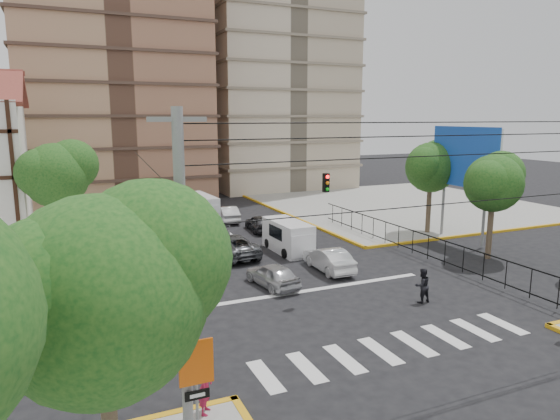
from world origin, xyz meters
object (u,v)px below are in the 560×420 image
district_sign (196,373)px  pedestrian_crosswalk (422,285)px  van_left_lane (199,210)px  car_silver_front_left (273,275)px  van_right_lane (289,238)px  traffic_light_nw (138,220)px  car_white_front_right (329,259)px  pedestrian_sw_corner (205,386)px

district_sign → pedestrian_crosswalk: bearing=27.7°
van_left_lane → car_silver_front_left: 17.28m
van_left_lane → pedestrian_crosswalk: van_left_lane is taller
van_right_lane → pedestrian_crosswalk: (2.09, -10.88, -0.15)m
traffic_light_nw → car_silver_front_left: (6.09, -5.22, -2.47)m
van_left_lane → car_white_front_right: size_ratio=1.29×
van_right_lane → car_white_front_right: bearing=-86.3°
district_sign → van_left_lane: bearing=75.3°
traffic_light_nw → van_right_lane: bearing=3.5°
pedestrian_crosswalk → van_right_lane: bearing=-79.4°
car_silver_front_left → pedestrian_sw_corner: 11.96m
car_white_front_right → pedestrian_sw_corner: pedestrian_sw_corner is taller
van_left_lane → pedestrian_crosswalk: (5.23, -22.32, -0.30)m
car_white_front_right → pedestrian_crosswalk: (1.67, -6.28, 0.16)m
traffic_light_nw → pedestrian_crosswalk: bearing=-41.0°
traffic_light_nw → van_left_lane: size_ratio=0.81×
van_right_lane → pedestrian_sw_corner: van_right_lane is taller
van_right_lane → pedestrian_sw_corner: size_ratio=2.71×
car_silver_front_left → pedestrian_sw_corner: size_ratio=2.21×
district_sign → pedestrian_crosswalk: district_sign is taller
car_silver_front_left → pedestrian_crosswalk: pedestrian_crosswalk is taller
district_sign → van_right_lane: district_sign is taller
traffic_light_nw → district_sign: size_ratio=1.38×
pedestrian_sw_corner → pedestrian_crosswalk: size_ratio=1.00×
district_sign → van_right_lane: (10.76, 17.64, -1.44)m
van_right_lane → pedestrian_sw_corner: 18.83m
car_silver_front_left → pedestrian_crosswalk: size_ratio=2.21×
van_right_lane → car_silver_front_left: (-3.67, -5.82, -0.36)m
traffic_light_nw → van_left_lane: 13.88m
van_right_lane → car_silver_front_left: bearing=-123.7°
van_left_lane → car_white_front_right: (3.56, -16.04, -0.47)m
car_silver_front_left → car_white_front_right: (4.08, 1.22, 0.05)m
van_left_lane → pedestrian_crosswalk: size_ratio=3.16×
traffic_light_nw → pedestrian_sw_corner: 15.45m
pedestrian_sw_corner → pedestrian_crosswalk: (12.18, 5.02, -0.15)m
district_sign → car_silver_front_left: (7.09, 11.82, -1.81)m
car_silver_front_left → car_white_front_right: 4.26m
traffic_light_nw → district_sign: traffic_light_nw is taller
pedestrian_crosswalk → van_left_lane: bearing=-77.0°
car_white_front_right → district_sign: bearing=50.8°
district_sign → car_white_front_right: bearing=49.4°
van_right_lane → pedestrian_crosswalk: size_ratio=2.72×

